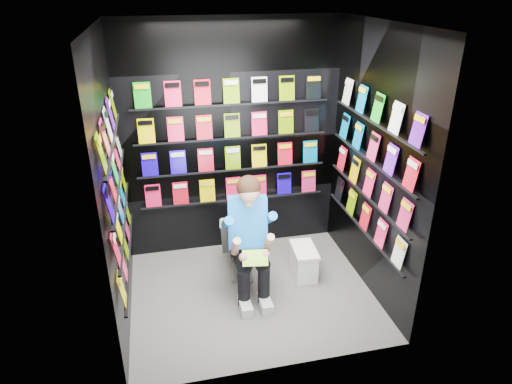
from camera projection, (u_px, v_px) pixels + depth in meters
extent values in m
plane|color=#5E5E5B|center=(252.00, 293.00, 4.65)|extent=(2.40, 2.40, 0.00)
plane|color=white|center=(251.00, 23.00, 3.56)|extent=(2.40, 2.40, 0.00)
cube|color=black|center=(232.00, 141.00, 4.99)|extent=(2.40, 0.04, 2.60)
cube|color=black|center=(281.00, 230.00, 3.22)|extent=(2.40, 0.04, 2.60)
cube|color=black|center=(113.00, 189.00, 3.86)|extent=(0.04, 2.00, 2.60)
cube|color=black|center=(374.00, 165.00, 4.34)|extent=(0.04, 2.00, 2.60)
imported|color=white|center=(240.00, 238.00, 4.94)|extent=(0.53, 0.81, 0.73)
cube|color=white|center=(304.00, 263.00, 4.90)|extent=(0.25, 0.41, 0.30)
cube|color=white|center=(304.00, 250.00, 4.83)|extent=(0.27, 0.43, 0.03)
cube|color=green|center=(255.00, 258.00, 4.20)|extent=(0.25, 0.17, 0.10)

